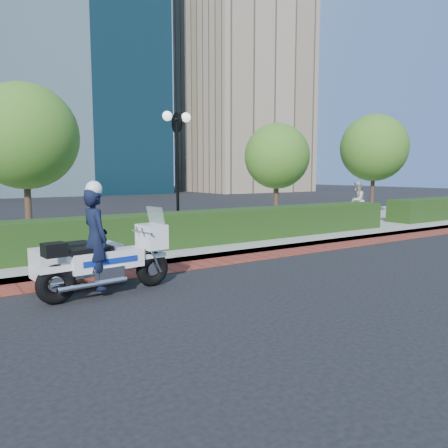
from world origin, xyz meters
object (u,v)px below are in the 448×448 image
tree_c (277,156)px  pedestrian (357,201)px  police_motorcycle (93,254)px  tree_b (25,137)px  lamppost (177,154)px  tree_d (374,148)px

tree_c → pedestrian: bearing=-14.1°
police_motorcycle → pedestrian: police_motorcycle is taller
police_motorcycle → pedestrian: (13.96, 5.00, 0.30)m
tree_b → tree_c: (10.00, -0.00, -0.39)m
lamppost → police_motorcycle: 6.81m
police_motorcycle → pedestrian: 14.83m
tree_c → pedestrian: tree_c is taller
tree_b → pedestrian: 14.31m
tree_d → pedestrian: size_ratio=2.85×
tree_c → pedestrian: size_ratio=2.38×
tree_d → tree_b: bearing=180.0°
tree_d → pedestrian: (-2.42, -1.02, -2.55)m
tree_b → tree_c: tree_b is taller
tree_b → tree_d: tree_d is taller
lamppost → tree_d: bearing=6.2°
tree_d → pedestrian: 3.66m
lamppost → police_motorcycle: size_ratio=1.55×
tree_d → tree_c: bearing=-180.0°
tree_c → pedestrian: 4.65m
tree_d → pedestrian: tree_d is taller
tree_b → lamppost: bearing=-16.1°
lamppost → tree_d: size_ratio=0.82×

